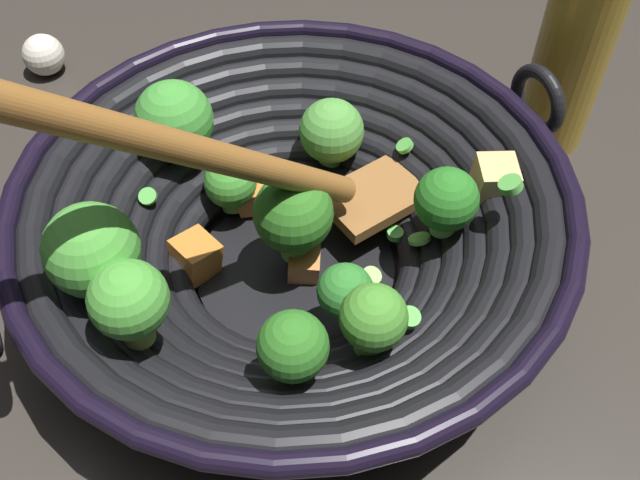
# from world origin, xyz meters

# --- Properties ---
(ground_plane) EXTENTS (4.00, 4.00, 0.00)m
(ground_plane) POSITION_xyz_m (0.00, 0.00, 0.00)
(ground_plane) COLOR #332D28
(wok) EXTENTS (0.41, 0.37, 0.27)m
(wok) POSITION_xyz_m (0.00, -0.00, 0.06)
(wok) COLOR black
(wok) RESTS_ON ground
(cooking_oil_bottle) EXTENTS (0.06, 0.06, 0.23)m
(cooking_oil_bottle) POSITION_xyz_m (-0.26, 0.04, 0.09)
(cooking_oil_bottle) COLOR gold
(cooking_oil_bottle) RESTS_ON ground
(garlic_bulb) EXTENTS (0.04, 0.04, 0.04)m
(garlic_bulb) POSITION_xyz_m (0.01, -0.33, 0.02)
(garlic_bulb) COLOR silver
(garlic_bulb) RESTS_ON ground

